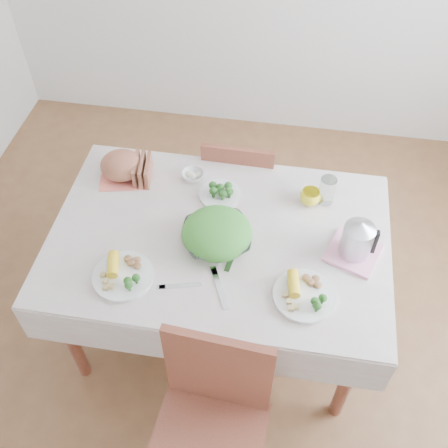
% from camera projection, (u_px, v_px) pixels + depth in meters
% --- Properties ---
extents(floor, '(3.60, 3.60, 0.00)m').
position_uv_depth(floor, '(220.00, 323.00, 2.90)').
color(floor, brown).
rests_on(floor, ground).
extents(dining_table, '(1.40, 0.90, 0.75)m').
position_uv_depth(dining_table, '(219.00, 285.00, 2.61)').
color(dining_table, brown).
rests_on(dining_table, floor).
extents(tablecloth, '(1.50, 1.00, 0.01)m').
position_uv_depth(tablecloth, '(219.00, 236.00, 2.33)').
color(tablecloth, beige).
rests_on(tablecloth, dining_table).
extents(chair_near, '(0.46, 0.46, 0.95)m').
position_uv_depth(chair_near, '(207.00, 445.00, 2.02)').
color(chair_near, brown).
rests_on(chair_near, floor).
extents(chair_far, '(0.39, 0.39, 0.86)m').
position_uv_depth(chair_far, '(241.00, 181.00, 2.97)').
color(chair_far, brown).
rests_on(chair_far, floor).
extents(salad_bowl, '(0.37, 0.37, 0.07)m').
position_uv_depth(salad_bowl, '(217.00, 237.00, 2.27)').
color(salad_bowl, white).
rests_on(salad_bowl, tablecloth).
extents(dinner_plate_left, '(0.28, 0.28, 0.02)m').
position_uv_depth(dinner_plate_left, '(123.00, 276.00, 2.16)').
color(dinner_plate_left, white).
rests_on(dinner_plate_left, tablecloth).
extents(dinner_plate_right, '(0.30, 0.30, 0.02)m').
position_uv_depth(dinner_plate_right, '(304.00, 296.00, 2.10)').
color(dinner_plate_right, white).
rests_on(dinner_plate_right, tablecloth).
extents(broccoli_plate, '(0.26, 0.26, 0.02)m').
position_uv_depth(broccoli_plate, '(220.00, 195.00, 2.47)').
color(broccoli_plate, beige).
rests_on(broccoli_plate, tablecloth).
extents(napkin, '(0.26, 0.26, 0.00)m').
position_uv_depth(napkin, '(124.00, 175.00, 2.57)').
color(napkin, '#F7745D').
rests_on(napkin, tablecloth).
extents(bread_loaf, '(0.26, 0.25, 0.12)m').
position_uv_depth(bread_loaf, '(122.00, 166.00, 2.53)').
color(bread_loaf, brown).
rests_on(bread_loaf, napkin).
extents(fruit_bowl, '(0.13, 0.13, 0.03)m').
position_uv_depth(fruit_bowl, '(193.00, 175.00, 2.55)').
color(fruit_bowl, white).
rests_on(fruit_bowl, tablecloth).
extents(yellow_mug, '(0.11, 0.11, 0.07)m').
position_uv_depth(yellow_mug, '(310.00, 197.00, 2.42)').
color(yellow_mug, yellow).
rests_on(yellow_mug, tablecloth).
extents(glass_tumbler, '(0.08, 0.08, 0.14)m').
position_uv_depth(glass_tumbler, '(327.00, 191.00, 2.41)').
color(glass_tumbler, white).
rests_on(glass_tumbler, tablecloth).
extents(pink_tray, '(0.27, 0.27, 0.02)m').
position_uv_depth(pink_tray, '(353.00, 252.00, 2.25)').
color(pink_tray, '#FF9BBE').
rests_on(pink_tray, tablecloth).
extents(electric_kettle, '(0.15, 0.15, 0.18)m').
position_uv_depth(electric_kettle, '(358.00, 236.00, 2.16)').
color(electric_kettle, '#B2B5BA').
rests_on(electric_kettle, pink_tray).
extents(fork_left, '(0.11, 0.20, 0.00)m').
position_uv_depth(fork_left, '(220.00, 289.00, 2.13)').
color(fork_left, silver).
rests_on(fork_left, tablecloth).
extents(fork_right, '(0.05, 0.19, 0.00)m').
position_uv_depth(fork_right, '(233.00, 255.00, 2.25)').
color(fork_right, silver).
rests_on(fork_right, tablecloth).
extents(knife, '(0.17, 0.06, 0.00)m').
position_uv_depth(knife, '(180.00, 286.00, 2.14)').
color(knife, silver).
rests_on(knife, tablecloth).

